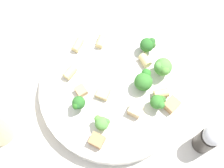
# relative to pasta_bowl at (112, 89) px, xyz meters

# --- Properties ---
(ground_plane) EXTENTS (2.00, 2.00, 0.00)m
(ground_plane) POSITION_rel_pasta_bowl_xyz_m (0.00, 0.00, -0.02)
(ground_plane) COLOR beige
(pasta_bowl) EXTENTS (0.30, 0.30, 0.04)m
(pasta_bowl) POSITION_rel_pasta_bowl_xyz_m (0.00, 0.00, 0.00)
(pasta_bowl) COLOR silver
(pasta_bowl) RESTS_ON ground_plane
(broccoli_floret_0) EXTENTS (0.04, 0.04, 0.04)m
(broccoli_floret_0) POSITION_rel_pasta_bowl_xyz_m (0.01, -0.06, 0.04)
(broccoli_floret_0) COLOR #9EC175
(broccoli_floret_0) RESTS_ON pasta_bowl
(broccoli_floret_1) EXTENTS (0.03, 0.03, 0.04)m
(broccoli_floret_1) POSITION_rel_pasta_bowl_xyz_m (-0.04, -0.08, 0.04)
(broccoli_floret_1) COLOR #9EC175
(broccoli_floret_1) RESTS_ON pasta_bowl
(broccoli_floret_2) EXTENTS (0.03, 0.02, 0.04)m
(broccoli_floret_2) POSITION_rel_pasta_bowl_xyz_m (-0.05, 0.07, 0.04)
(broccoli_floret_2) COLOR #93B766
(broccoli_floret_2) RESTS_ON pasta_bowl
(broccoli_floret_3) EXTENTS (0.04, 0.04, 0.04)m
(broccoli_floret_3) POSITION_rel_pasta_bowl_xyz_m (0.03, -0.09, 0.04)
(broccoli_floret_3) COLOR #9EC175
(broccoli_floret_3) RESTS_ON pasta_bowl
(broccoli_floret_4) EXTENTS (0.03, 0.03, 0.04)m
(broccoli_floret_4) POSITION_rel_pasta_bowl_xyz_m (0.08, -0.07, 0.04)
(broccoli_floret_4) COLOR #93B766
(broccoli_floret_4) RESTS_ON pasta_bowl
(broccoli_floret_5) EXTENTS (0.03, 0.03, 0.03)m
(broccoli_floret_5) POSITION_rel_pasta_bowl_xyz_m (-0.08, 0.02, 0.03)
(broccoli_floret_5) COLOR #9EC175
(broccoli_floret_5) RESTS_ON pasta_bowl
(rigatoni_0) EXTENTS (0.02, 0.03, 0.02)m
(rigatoni_0) POSITION_rel_pasta_bowl_xyz_m (-0.02, -0.09, 0.02)
(rigatoni_0) COLOR #E0C67F
(rigatoni_0) RESTS_ON pasta_bowl
(rigatoni_1) EXTENTS (0.03, 0.03, 0.02)m
(rigatoni_1) POSITION_rel_pasta_bowl_xyz_m (0.05, -0.06, 0.02)
(rigatoni_1) COLOR #E0C67F
(rigatoni_1) RESTS_ON pasta_bowl
(rigatoni_2) EXTENTS (0.03, 0.03, 0.02)m
(rigatoni_2) POSITION_rel_pasta_bowl_xyz_m (0.09, 0.08, 0.02)
(rigatoni_2) COLOR #E0C67F
(rigatoni_2) RESTS_ON pasta_bowl
(rigatoni_3) EXTENTS (0.03, 0.02, 0.02)m
(rigatoni_3) POSITION_rel_pasta_bowl_xyz_m (0.10, 0.03, 0.02)
(rigatoni_3) COLOR #E0C67F
(rigatoni_3) RESTS_ON pasta_bowl
(rigatoni_4) EXTENTS (0.03, 0.03, 0.02)m
(rigatoni_4) POSITION_rel_pasta_bowl_xyz_m (0.02, 0.09, 0.02)
(rigatoni_4) COLOR #E0C67F
(rigatoni_4) RESTS_ON pasta_bowl
(chicken_chunk_0) EXTENTS (0.03, 0.03, 0.02)m
(chicken_chunk_0) POSITION_rel_pasta_bowl_xyz_m (-0.05, -0.04, 0.02)
(chicken_chunk_0) COLOR tan
(chicken_chunk_0) RESTS_ON pasta_bowl
(chicken_chunk_1) EXTENTS (0.04, 0.03, 0.02)m
(chicken_chunk_1) POSITION_rel_pasta_bowl_xyz_m (-0.04, -0.11, 0.02)
(chicken_chunk_1) COLOR tan
(chicken_chunk_1) RESTS_ON pasta_bowl
(chicken_chunk_2) EXTENTS (0.03, 0.03, 0.02)m
(chicken_chunk_2) POSITION_rel_pasta_bowl_xyz_m (-0.01, 0.06, 0.02)
(chicken_chunk_2) COLOR tan
(chicken_chunk_2) RESTS_ON pasta_bowl
(chicken_chunk_3) EXTENTS (0.03, 0.03, 0.01)m
(chicken_chunk_3) POSITION_rel_pasta_bowl_xyz_m (-0.02, 0.02, 0.02)
(chicken_chunk_3) COLOR tan
(chicken_chunk_3) RESTS_ON pasta_bowl
(chicken_chunk_4) EXTENTS (0.03, 0.03, 0.02)m
(chicken_chunk_4) POSITION_rel_pasta_bowl_xyz_m (-0.11, 0.03, 0.02)
(chicken_chunk_4) COLOR #A87A4C
(chicken_chunk_4) RESTS_ON pasta_bowl
(pepper_shaker) EXTENTS (0.04, 0.04, 0.09)m
(pepper_shaker) POSITION_rel_pasta_bowl_xyz_m (-0.10, -0.17, 0.02)
(pepper_shaker) COLOR #332D28
(pepper_shaker) RESTS_ON ground_plane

